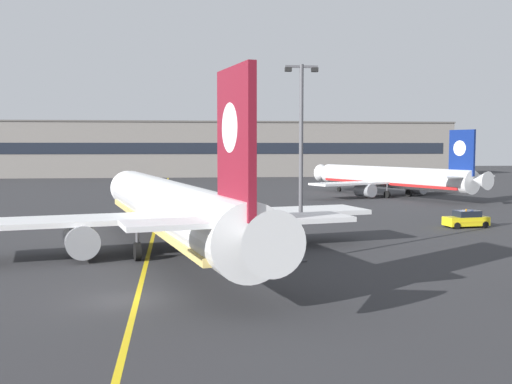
{
  "coord_description": "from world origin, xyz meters",
  "views": [
    {
      "loc": [
        3.64,
        -30.6,
        7.88
      ],
      "look_at": [
        8.36,
        13.36,
        4.49
      ],
      "focal_mm": 41.94,
      "sensor_mm": 36.0,
      "label": 1
    }
  ],
  "objects_px": {
    "airliner_foreground": "(169,208)",
    "apron_lamp_post": "(301,159)",
    "service_car_nearest": "(466,219)",
    "airliner_background": "(391,178)",
    "safety_cone_by_nose_gear": "(175,223)"
  },
  "relations": [
    {
      "from": "airliner_foreground",
      "to": "service_car_nearest",
      "type": "relative_size",
      "value": 9.27
    },
    {
      "from": "airliner_foreground",
      "to": "service_car_nearest",
      "type": "xyz_separation_m",
      "value": [
        28.24,
        11.48,
        -2.6
      ]
    },
    {
      "from": "airliner_foreground",
      "to": "service_car_nearest",
      "type": "height_order",
      "value": "airliner_foreground"
    },
    {
      "from": "airliner_foreground",
      "to": "apron_lamp_post",
      "type": "height_order",
      "value": "apron_lamp_post"
    },
    {
      "from": "apron_lamp_post",
      "to": "safety_cone_by_nose_gear",
      "type": "xyz_separation_m",
      "value": [
        -9.06,
        19.69,
        -6.73
      ]
    },
    {
      "from": "airliner_background",
      "to": "service_car_nearest",
      "type": "height_order",
      "value": "airliner_background"
    },
    {
      "from": "airliner_foreground",
      "to": "apron_lamp_post",
      "type": "relative_size",
      "value": 3.07
    },
    {
      "from": "apron_lamp_post",
      "to": "service_car_nearest",
      "type": "xyz_separation_m",
      "value": [
        19.17,
        15.3,
        -6.22
      ]
    },
    {
      "from": "airliner_background",
      "to": "apron_lamp_post",
      "type": "bearing_deg",
      "value": -115.03
    },
    {
      "from": "airliner_foreground",
      "to": "safety_cone_by_nose_gear",
      "type": "height_order",
      "value": "airliner_foreground"
    },
    {
      "from": "airliner_background",
      "to": "service_car_nearest",
      "type": "distance_m",
      "value": 35.5
    },
    {
      "from": "apron_lamp_post",
      "to": "safety_cone_by_nose_gear",
      "type": "height_order",
      "value": "apron_lamp_post"
    },
    {
      "from": "service_car_nearest",
      "to": "safety_cone_by_nose_gear",
      "type": "height_order",
      "value": "service_car_nearest"
    },
    {
      "from": "airliner_foreground",
      "to": "airliner_background",
      "type": "relative_size",
      "value": 1.21
    },
    {
      "from": "safety_cone_by_nose_gear",
      "to": "service_car_nearest",
      "type": "bearing_deg",
      "value": -8.83
    }
  ]
}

